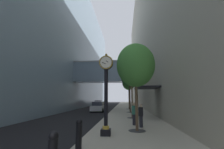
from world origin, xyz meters
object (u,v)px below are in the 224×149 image
street_tree_near (136,65)px  pedestrian_walking (134,113)px  street_clock (106,89)px  street_tree_mid_near (131,68)px  street_tree_far (129,83)px  car_red_mid (99,103)px  pedestrian_by_clock (141,115)px  car_silver_near (99,107)px  bollard_second (79,134)px  street_tree_mid_far (130,74)px

street_tree_near → pedestrian_walking: (-0.06, 2.04, -3.38)m
street_clock → street_tree_mid_near: street_tree_mid_near is taller
street_tree_far → car_red_mid: 14.75m
pedestrian_by_clock → car_silver_near: bearing=111.7°
street_tree_mid_near → car_red_mid: size_ratio=1.47×
street_tree_near → pedestrian_walking: bearing=91.7°
bollard_second → street_tree_mid_near: size_ratio=0.19×
street_tree_mid_near → car_red_mid: street_tree_mid_near is taller
street_clock → street_tree_near: bearing=36.2°
street_tree_far → pedestrian_by_clock: 18.29m
street_clock → pedestrian_walking: size_ratio=2.75×
pedestrian_by_clock → pedestrian_walking: bearing=119.5°
street_tree_far → pedestrian_walking: (-0.06, -17.03, -4.04)m
street_tree_far → car_silver_near: (-5.08, -4.12, -4.32)m
street_tree_near → street_tree_far: street_tree_far is taller
street_clock → street_tree_near: 2.85m
street_tree_mid_near → street_tree_mid_far: bearing=90.0°
street_tree_mid_far → car_silver_near: size_ratio=1.58×
bollard_second → street_tree_far: (2.66, 22.98, 4.32)m
car_silver_near → pedestrian_by_clock: bearing=-68.3°
street_tree_mid_far → pedestrian_walking: 11.66m
bollard_second → pedestrian_walking: 6.50m
street_tree_far → pedestrian_by_clock: (0.39, -17.82, -4.09)m
street_tree_far → car_red_mid: bearing=123.6°
bollard_second → street_tree_far: 23.53m
street_tree_near → street_tree_mid_far: (-0.00, 12.72, 1.31)m
street_tree_mid_far → car_red_mid: (-7.80, 18.11, -4.99)m
street_clock → street_tree_mid_far: street_tree_mid_far is taller
car_silver_near → street_tree_mid_near: bearing=-59.5°
pedestrian_walking → car_silver_near: 13.86m
pedestrian_by_clock → street_tree_far: bearing=91.2°
bollard_second → street_tree_mid_far: street_tree_mid_far is taller
street_tree_mid_far → car_red_mid: street_tree_mid_far is taller
street_tree_far → pedestrian_walking: street_tree_far is taller
street_clock → street_tree_mid_far: size_ratio=0.65×
street_tree_near → pedestrian_by_clock: street_tree_near is taller
street_clock → street_tree_near: street_tree_near is taller
street_clock → car_silver_near: 16.75m
car_silver_near → street_tree_mid_far: bearing=-23.8°
pedestrian_walking → street_tree_mid_near: bearing=89.2°
street_tree_near → pedestrian_walking: 3.95m
street_clock → street_tree_mid_far: (1.86, 14.08, 2.98)m
street_clock → pedestrian_by_clock: bearing=49.3°
street_tree_far → street_tree_mid_near: bearing=-90.0°
bollard_second → street_tree_mid_near: (2.66, 10.27, 4.65)m
pedestrian_by_clock → street_tree_mid_near: bearing=94.4°
street_tree_mid_far → street_tree_far: (0.00, 6.36, -0.64)m
pedestrian_walking → street_tree_far: bearing=89.8°
pedestrian_by_clock → car_red_mid: 30.69m
street_tree_near → street_tree_mid_far: bearing=90.0°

